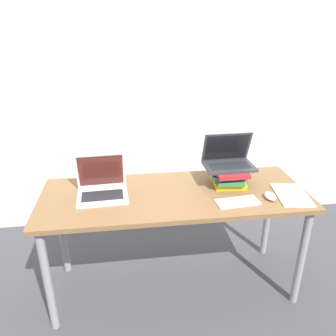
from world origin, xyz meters
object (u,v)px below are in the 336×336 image
object	(u,v)px
book_stack	(228,175)
notepad	(292,195)
wireless_keyboard	(237,202)
laptop_on_books	(228,160)
mouse	(270,196)
laptop_left	(102,187)

from	to	relation	value
book_stack	notepad	xyz separation A→B (m)	(0.36, -0.21, -0.06)
wireless_keyboard	notepad	world-z (taller)	wireless_keyboard
laptop_on_books	wireless_keyboard	size ratio (longest dim) A/B	1.22
wireless_keyboard	mouse	bearing A→B (deg)	6.19
laptop_left	wireless_keyboard	size ratio (longest dim) A/B	1.20
laptop_left	laptop_on_books	size ratio (longest dim) A/B	0.98
laptop_on_books	notepad	size ratio (longest dim) A/B	1.02
mouse	book_stack	bearing A→B (deg)	130.67
laptop_on_books	mouse	world-z (taller)	laptop_on_books
book_stack	laptop_on_books	xyz separation A→B (m)	(0.00, 0.03, 0.10)
book_stack	wireless_keyboard	world-z (taller)	book_stack
notepad	laptop_left	bearing A→B (deg)	171.63
laptop_left	laptop_on_books	xyz separation A→B (m)	(0.84, 0.07, 0.11)
laptop_on_books	mouse	xyz separation A→B (m)	(0.20, -0.26, -0.15)
wireless_keyboard	mouse	size ratio (longest dim) A/B	2.61
laptop_left	notepad	xyz separation A→B (m)	(1.19, -0.18, -0.05)
wireless_keyboard	laptop_on_books	bearing A→B (deg)	86.07
laptop_left	mouse	distance (m)	1.06
wireless_keyboard	mouse	distance (m)	0.22
laptop_on_books	notepad	distance (m)	0.46
laptop_on_books	laptop_left	bearing A→B (deg)	-175.39
book_stack	notepad	bearing A→B (deg)	-30.93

